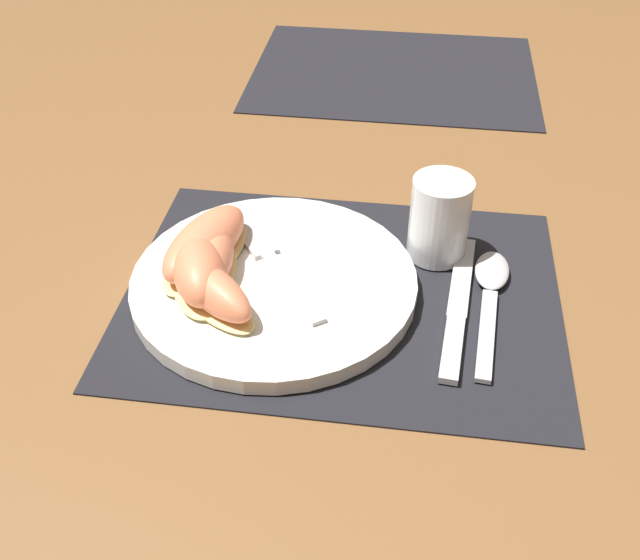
# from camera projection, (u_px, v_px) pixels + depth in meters

# --- Properties ---
(ground_plane) EXTENTS (3.00, 3.00, 0.00)m
(ground_plane) POSITION_uv_depth(u_px,v_px,m) (342.00, 294.00, 0.73)
(ground_plane) COLOR brown
(placemat) EXTENTS (0.42, 0.32, 0.00)m
(placemat) POSITION_uv_depth(u_px,v_px,m) (342.00, 292.00, 0.73)
(placemat) COLOR black
(placemat) RESTS_ON ground_plane
(placemat_far) EXTENTS (0.42, 0.32, 0.00)m
(placemat_far) POSITION_uv_depth(u_px,v_px,m) (394.00, 72.00, 1.12)
(placemat_far) COLOR black
(placemat_far) RESTS_ON ground_plane
(plate) EXTENTS (0.28, 0.28, 0.02)m
(plate) POSITION_uv_depth(u_px,v_px,m) (274.00, 283.00, 0.72)
(plate) COLOR white
(plate) RESTS_ON placemat
(juice_glass) EXTENTS (0.06, 0.06, 0.09)m
(juice_glass) POSITION_uv_depth(u_px,v_px,m) (439.00, 223.00, 0.75)
(juice_glass) COLOR silver
(juice_glass) RESTS_ON placemat
(knife) EXTENTS (0.04, 0.21, 0.01)m
(knife) POSITION_uv_depth(u_px,v_px,m) (458.00, 307.00, 0.70)
(knife) COLOR #BCBCC1
(knife) RESTS_ON placemat
(spoon) EXTENTS (0.04, 0.18, 0.01)m
(spoon) POSITION_uv_depth(u_px,v_px,m) (491.00, 286.00, 0.72)
(spoon) COLOR #BCBCC1
(spoon) RESTS_ON placemat
(fork) EXTENTS (0.12, 0.16, 0.00)m
(fork) POSITION_uv_depth(u_px,v_px,m) (271.00, 259.00, 0.73)
(fork) COLOR #BCBCC1
(fork) RESTS_ON plate
(citrus_wedge_0) EXTENTS (0.09, 0.14, 0.04)m
(citrus_wedge_0) POSITION_uv_depth(u_px,v_px,m) (205.00, 246.00, 0.72)
(citrus_wedge_0) COLOR #F4DB84
(citrus_wedge_0) RESTS_ON plate
(citrus_wedge_1) EXTENTS (0.05, 0.10, 0.04)m
(citrus_wedge_1) POSITION_uv_depth(u_px,v_px,m) (214.00, 260.00, 0.71)
(citrus_wedge_1) COLOR #F4DB84
(citrus_wedge_1) RESTS_ON plate
(citrus_wedge_2) EXTENTS (0.08, 0.11, 0.05)m
(citrus_wedge_2) POSITION_uv_depth(u_px,v_px,m) (199.00, 274.00, 0.69)
(citrus_wedge_2) COLOR #F4DB84
(citrus_wedge_2) RESTS_ON plate
(citrus_wedge_3) EXTENTS (0.12, 0.11, 0.04)m
(citrus_wedge_3) POSITION_uv_depth(u_px,v_px,m) (210.00, 290.00, 0.68)
(citrus_wedge_3) COLOR #F4DB84
(citrus_wedge_3) RESTS_ON plate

